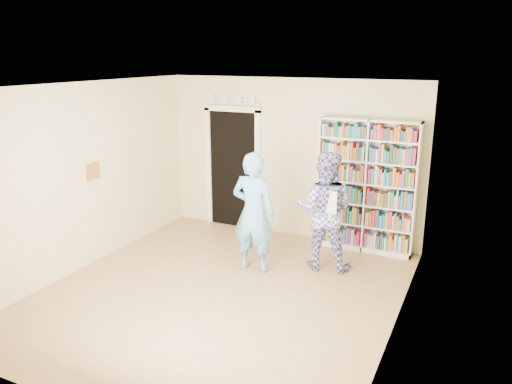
{
  "coord_description": "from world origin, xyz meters",
  "views": [
    {
      "loc": [
        3.01,
        -5.26,
        3.08
      ],
      "look_at": [
        0.1,
        0.9,
        1.18
      ],
      "focal_mm": 35.0,
      "sensor_mm": 36.0,
      "label": 1
    }
  ],
  "objects": [
    {
      "name": "paper_sheet",
      "position": [
        1.1,
        1.16,
        1.08
      ],
      "size": [
        0.23,
        0.02,
        0.32
      ],
      "primitive_type": "cube",
      "rotation": [
        0.0,
        0.0,
        0.04
      ],
      "color": "white",
      "rests_on": "man_plaid"
    },
    {
      "name": "wall_left",
      "position": [
        -2.25,
        0.0,
        1.35
      ],
      "size": [
        0.0,
        5.0,
        5.0
      ],
      "primitive_type": "plane",
      "rotation": [
        1.57,
        0.0,
        1.57
      ],
      "color": "beige",
      "rests_on": "floor"
    },
    {
      "name": "doorway",
      "position": [
        -1.1,
        2.48,
        1.18
      ],
      "size": [
        1.1,
        0.08,
        2.43
      ],
      "color": "black",
      "rests_on": "floor"
    },
    {
      "name": "man_plaid",
      "position": [
        0.97,
        1.39,
        0.88
      ],
      "size": [
        0.94,
        0.78,
        1.76
      ],
      "primitive_type": "imported",
      "rotation": [
        0.0,
        0.0,
        3.29
      ],
      "color": "#313697",
      "rests_on": "floor"
    },
    {
      "name": "wall_art",
      "position": [
        -2.23,
        0.2,
        1.4
      ],
      "size": [
        0.03,
        0.25,
        0.25
      ],
      "primitive_type": "cube",
      "color": "brown",
      "rests_on": "wall_left"
    },
    {
      "name": "man_blue",
      "position": [
        0.08,
        0.87,
        0.88
      ],
      "size": [
        0.66,
        0.44,
        1.76
      ],
      "primitive_type": "imported",
      "rotation": [
        0.0,
        0.0,
        3.17
      ],
      "color": "#66ABE4",
      "rests_on": "floor"
    },
    {
      "name": "bookshelf",
      "position": [
        1.35,
        2.34,
        1.07
      ],
      "size": [
        1.54,
        0.29,
        2.12
      ],
      "rotation": [
        0.0,
        0.0,
        0.43
      ],
      "color": "white",
      "rests_on": "floor"
    },
    {
      "name": "wall_right",
      "position": [
        2.25,
        0.0,
        1.35
      ],
      "size": [
        0.0,
        5.0,
        5.0
      ],
      "primitive_type": "plane",
      "rotation": [
        1.57,
        0.0,
        -1.57
      ],
      "color": "beige",
      "rests_on": "floor"
    },
    {
      "name": "wall_back",
      "position": [
        0.0,
        2.5,
        1.35
      ],
      "size": [
        4.5,
        0.0,
        4.5
      ],
      "primitive_type": "plane",
      "rotation": [
        1.57,
        0.0,
        0.0
      ],
      "color": "beige",
      "rests_on": "floor"
    },
    {
      "name": "ceiling",
      "position": [
        0.0,
        0.0,
        2.7
      ],
      "size": [
        5.0,
        5.0,
        0.0
      ],
      "primitive_type": "plane",
      "rotation": [
        3.14,
        0.0,
        0.0
      ],
      "color": "white",
      "rests_on": "wall_back"
    },
    {
      "name": "floor",
      "position": [
        0.0,
        0.0,
        0.0
      ],
      "size": [
        5.0,
        5.0,
        0.0
      ],
      "primitive_type": "plane",
      "color": "#9D6F4C",
      "rests_on": "ground"
    }
  ]
}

